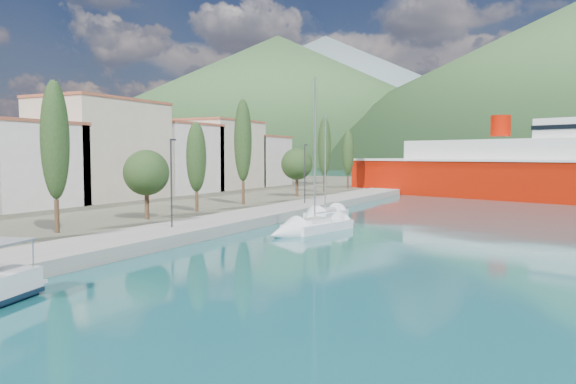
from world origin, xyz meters
The scene contains 9 objects.
ground centered at (0.00, 120.00, 0.00)m, with size 1400.00×1400.00×0.00m, color #16565C.
quay centered at (-9.00, 26.00, 0.40)m, with size 5.00×88.00×0.80m, color gray.
land_strip centered at (-47.00, 36.00, 0.35)m, with size 70.00×148.00×0.70m, color #565644.
town_buildings centered at (-32.00, 36.91, 5.57)m, with size 9.20×69.20×11.30m.
tree_row centered at (-14.38, 32.02, 5.69)m, with size 3.87×63.56×10.76m.
lamp_posts centered at (-9.00, 13.48, 4.08)m, with size 0.15×46.42×6.06m.
sailboat_near centered at (-2.05, 20.23, 0.30)m, with size 4.18×8.88×12.36m.
sailboat_mid centered at (-4.33, 28.80, 0.29)m, with size 2.48×7.04×10.24m.
ferry centered at (14.84, 62.29, 3.58)m, with size 59.91×32.51×11.77m.
Camera 1 is at (15.14, -16.51, 5.73)m, focal length 35.00 mm.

